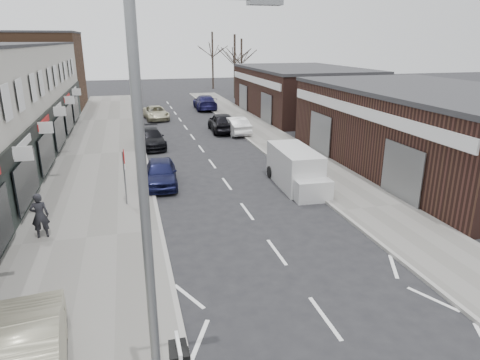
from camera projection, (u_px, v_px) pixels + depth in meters
pavement_left at (101, 154)px, 28.57m from camera, size 5.50×64.00×0.12m
pavement_right at (278, 143)px, 31.60m from camera, size 3.50×64.00×0.12m
brick_block_far at (43, 72)px, 46.83m from camera, size 8.00×10.00×8.00m
right_unit_near at (433, 130)px, 25.20m from camera, size 10.00×18.00×4.50m
right_unit_far at (301, 92)px, 43.57m from camera, size 10.00×16.00×4.50m
tree_far_a at (235, 98)px, 56.28m from camera, size 3.60×3.60×8.00m
tree_far_b at (241, 93)px, 62.40m from camera, size 3.60×3.60×7.50m
tree_far_c at (213, 89)px, 67.19m from camera, size 3.60×3.60×8.50m
street_lamp at (157, 221)px, 6.74m from camera, size 2.23×0.22×8.00m
warning_sign at (124, 160)px, 19.10m from camera, size 0.12×0.80×2.70m
white_van at (296, 169)px, 22.25m from camera, size 1.95×5.13×1.97m
sedan_on_pavement at (22, 355)px, 9.15m from camera, size 2.27×5.03×1.60m
pedestrian at (40, 216)px, 16.16m from camera, size 0.69×0.49×1.78m
parked_car_left_a at (161, 173)px, 22.45m from camera, size 1.92×4.17×1.39m
parked_car_left_b at (150, 138)px, 30.50m from camera, size 2.09×4.64×1.32m
parked_car_left_c at (156, 113)px, 41.18m from camera, size 2.51×4.71×1.26m
parked_car_right_a at (234, 125)px, 34.82m from camera, size 1.93×4.42×1.41m
parked_car_right_b at (222, 122)px, 35.57m from camera, size 2.10×4.82×1.62m
parked_car_right_c at (205, 102)px, 47.05m from camera, size 2.44×5.51×1.57m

